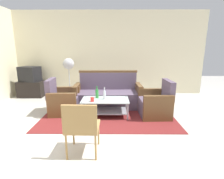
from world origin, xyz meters
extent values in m
plane|color=beige|center=(0.00, 0.00, 0.00)|extent=(14.00, 14.00, 0.00)
cube|color=beige|center=(0.00, 3.06, 1.40)|extent=(6.52, 0.12, 2.80)
cube|color=maroon|center=(0.03, 0.95, 0.01)|extent=(3.07, 2.02, 0.01)
cube|color=#5B4C60|center=(0.00, 1.52, 0.22)|extent=(1.62, 0.74, 0.42)
cube|color=#5B4C60|center=(0.00, 1.84, 0.67)|extent=(1.60, 0.18, 0.48)
cube|color=brown|center=(0.84, 1.53, 0.32)|extent=(0.14, 0.70, 0.62)
cube|color=brown|center=(-0.84, 1.50, 0.32)|extent=(0.14, 0.70, 0.62)
cube|color=brown|center=(0.00, 1.84, 0.94)|extent=(1.64, 0.14, 0.06)
cube|color=#5B4C60|center=(-1.05, 1.07, 0.21)|extent=(0.70, 0.64, 0.40)
cube|color=#5B4C60|center=(-1.36, 1.05, 0.64)|extent=(0.16, 0.61, 0.45)
cube|color=brown|center=(-1.08, 1.39, 0.30)|extent=(0.67, 0.14, 0.58)
cube|color=brown|center=(-1.03, 0.74, 0.30)|extent=(0.67, 0.14, 0.58)
cube|color=#5B4C60|center=(1.12, 0.88, 0.21)|extent=(0.68, 0.63, 0.40)
cube|color=#5B4C60|center=(1.43, 0.89, 0.64)|extent=(0.14, 0.60, 0.45)
cube|color=brown|center=(1.13, 0.55, 0.30)|extent=(0.66, 0.13, 0.58)
cube|color=brown|center=(1.10, 1.21, 0.30)|extent=(0.66, 0.13, 0.58)
cube|color=silver|center=(-0.04, 0.86, 0.40)|extent=(1.10, 0.60, 0.02)
cube|color=#9E9EA5|center=(-0.04, 0.86, 0.13)|extent=(1.00, 0.52, 0.02)
cylinder|color=#9E9EA5|center=(-0.55, 1.12, 0.21)|extent=(0.04, 0.04, 0.40)
cylinder|color=#9E9EA5|center=(0.47, 1.12, 0.21)|extent=(0.04, 0.04, 0.40)
cylinder|color=#9E9EA5|center=(-0.55, 0.60, 0.21)|extent=(0.04, 0.04, 0.40)
cylinder|color=#9E9EA5|center=(0.47, 0.60, 0.21)|extent=(0.04, 0.04, 0.40)
cylinder|color=#2D8C38|center=(-0.24, 0.99, 0.51)|extent=(0.07, 0.07, 0.20)
cylinder|color=#2D8C38|center=(-0.24, 0.99, 0.65)|extent=(0.03, 0.03, 0.09)
cylinder|color=silver|center=(-0.06, 0.88, 0.51)|extent=(0.06, 0.06, 0.20)
cylinder|color=silver|center=(-0.06, 0.88, 0.66)|extent=(0.02, 0.02, 0.09)
cylinder|color=red|center=(-0.32, 0.69, 0.46)|extent=(0.08, 0.08, 0.10)
cube|color=black|center=(-2.58, 2.55, 0.26)|extent=(0.80, 0.50, 0.52)
cube|color=black|center=(-2.58, 2.55, 0.76)|extent=(0.70, 0.58, 0.48)
cube|color=black|center=(-2.52, 2.77, 0.76)|extent=(0.49, 0.14, 0.36)
cylinder|color=#2D2D33|center=(-1.31, 2.60, 0.01)|extent=(0.32, 0.32, 0.03)
cylinder|color=#B2B2B7|center=(-1.31, 2.60, 0.51)|extent=(0.03, 0.03, 0.95)
sphere|color=#B2B2B7|center=(-1.31, 2.60, 1.09)|extent=(0.36, 0.36, 0.36)
cube|color=#AD844C|center=(-0.31, -0.61, 0.42)|extent=(0.49, 0.49, 0.04)
cube|color=#AD844C|center=(-0.31, -0.83, 0.64)|extent=(0.48, 0.05, 0.40)
cylinder|color=#AD844C|center=(-0.52, -0.39, 0.21)|extent=(0.03, 0.03, 0.42)
cylinder|color=#AD844C|center=(-0.10, -0.40, 0.21)|extent=(0.03, 0.03, 0.42)
cylinder|color=#AD844C|center=(-0.52, -0.81, 0.21)|extent=(0.03, 0.03, 0.42)
cylinder|color=#AD844C|center=(-0.10, -0.82, 0.21)|extent=(0.03, 0.03, 0.42)
camera|label=1|loc=(0.15, -3.00, 1.58)|focal=27.54mm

